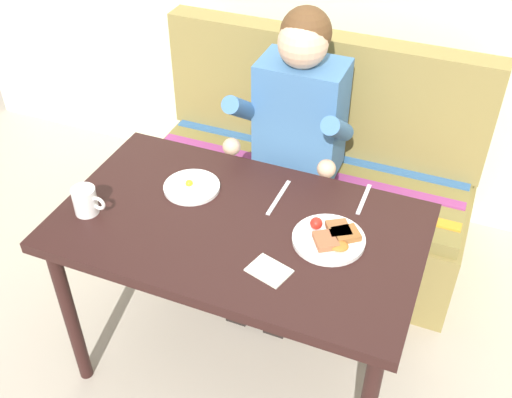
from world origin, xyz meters
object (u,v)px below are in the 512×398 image
table (239,242)px  plate_breakfast (330,238)px  couch (307,188)px  coffee_mug (86,200)px  plate_eggs (192,187)px  napkin (269,271)px  person (295,130)px  knife (279,197)px  fork (364,199)px

table → plate_breakfast: 0.32m
couch → coffee_mug: size_ratio=12.20×
plate_eggs → coffee_mug: (-0.26, -0.25, 0.04)m
couch → napkin: couch is taller
person → coffee_mug: (-0.47, -0.73, 0.04)m
coffee_mug → knife: size_ratio=0.59×
table → plate_eggs: 0.27m
plate_breakfast → plate_eggs: 0.53m
plate_eggs → fork: 0.60m
person → plate_eggs: person is taller
plate_breakfast → plate_eggs: bearing=171.7°
couch → fork: couch is taller
table → coffee_mug: bearing=-164.2°
plate_breakfast → plate_eggs: plate_breakfast is taller
napkin → knife: size_ratio=0.61×
person → napkin: 0.78m
plate_breakfast → napkin: (-0.13, -0.20, -0.01)m
table → fork: (0.35, 0.27, 0.08)m
plate_breakfast → fork: size_ratio=1.36×
napkin → plate_eggs: bearing=145.4°
plate_breakfast → knife: size_ratio=1.16×
person → plate_eggs: (-0.21, -0.48, -0.00)m
plate_breakfast → napkin: size_ratio=1.90×
plate_breakfast → plate_eggs: (-0.53, 0.08, -0.01)m
table → coffee_mug: size_ratio=10.17×
person → napkin: person is taller
person → coffee_mug: size_ratio=10.27×
table → plate_breakfast: (0.30, 0.03, 0.10)m
plate_breakfast → couch: bearing=112.4°
knife → table: bearing=-112.3°
coffee_mug → napkin: bearing=-2.4°
coffee_mug → napkin: coffee_mug is taller
person → plate_breakfast: size_ratio=5.24×
table → plate_eggs: plate_eggs is taller
couch → plate_eggs: (-0.23, -0.66, 0.41)m
couch → plate_breakfast: (0.30, -0.73, 0.41)m
table → napkin: 0.25m
plate_breakfast → coffee_mug: coffee_mug is taller
coffee_mug → couch: bearing=61.6°
plate_eggs → coffee_mug: 0.36m
person → plate_breakfast: 0.64m
fork → person: bearing=138.4°
person → fork: (0.36, -0.32, -0.01)m
table → fork: bearing=38.2°
coffee_mug → knife: coffee_mug is taller
table → coffee_mug: (-0.49, -0.14, 0.13)m
couch → coffee_mug: couch is taller
plate_eggs → knife: plate_eggs is taller
couch → knife: couch is taller
couch → plate_breakfast: bearing=-67.6°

